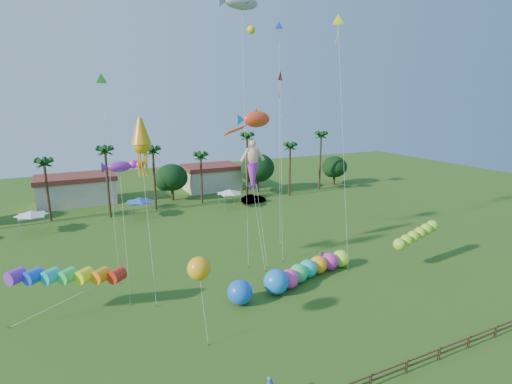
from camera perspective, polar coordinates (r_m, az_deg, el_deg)
name	(u,v)px	position (r m, az deg, el deg)	size (l,w,h in m)	color
ground	(315,337)	(32.04, 8.40, -19.75)	(160.00, 160.00, 0.00)	#285116
tree_line	(188,176)	(69.86, -9.71, 2.30)	(69.46, 8.91, 11.00)	#3A2819
buildings_row	(143,186)	(74.57, -15.87, 0.89)	(35.00, 7.00, 4.00)	beige
tent_row	(140,200)	(60.80, -16.23, -1.17)	(31.00, 4.00, 0.60)	white
fence	(371,379)	(27.91, 16.08, -24.28)	(36.12, 0.12, 1.00)	brown
car_b	(253,199)	(67.66, -0.36, -0.98)	(1.45, 4.17, 1.37)	#4C4C54
spectator_b	(321,260)	(42.78, 9.27, -9.53)	(0.90, 0.70, 1.85)	gray
caterpillar_inflatable	(305,271)	(39.91, 7.08, -11.10)	(11.35, 4.56, 2.32)	#EE3EA3
blue_ball	(240,292)	(35.42, -2.32, -14.11)	(2.19, 2.19, 2.19)	blue
rainbow_tube	(89,280)	(35.42, -22.74, -11.58)	(10.08, 5.11, 3.70)	red
green_worm	(399,244)	(43.53, 19.80, -7.04)	(10.62, 1.97, 3.60)	#9BDC31
orange_ball_kite	(199,268)	(29.08, -8.14, -10.76)	(2.18, 2.18, 6.47)	#FFAA14
merman_kite	(253,168)	(42.73, -0.50, 3.38)	(2.39, 5.23, 12.60)	#EDBA87
fish_kite	(257,119)	(44.91, 0.07, 10.34)	(4.82, 6.75, 16.07)	#EA3E1A
shark_kite	(242,3)	(45.37, -2.08, 25.39)	(5.06, 6.35, 27.79)	#949BA2
squid_kite	(141,145)	(36.66, -16.05, 6.46)	(2.32, 5.51, 15.85)	orange
lobster_kite	(119,167)	(37.78, -18.93, 3.47)	(3.98, 5.86, 12.11)	purple
delta_kite_red	(281,79)	(44.99, 3.53, 15.78)	(2.42, 4.65, 20.28)	red
delta_kite_yellow	(338,25)	(44.26, 11.66, 22.34)	(1.58, 5.37, 25.61)	yellow
delta_kite_green	(102,83)	(42.53, -21.16, 14.32)	(1.29, 5.18, 19.72)	#33D732
delta_kite_blue	(279,33)	(50.06, 3.30, 21.78)	(2.23, 4.34, 26.05)	blue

